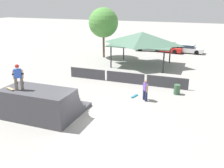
# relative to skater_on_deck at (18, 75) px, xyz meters

# --- Properties ---
(ground_plane) EXTENTS (160.00, 160.00, 0.00)m
(ground_plane) POSITION_rel_skater_on_deck_xyz_m (4.77, 1.33, -3.05)
(ground_plane) COLOR gray
(quarter_pipe_ramp) EXTENTS (4.79, 4.36, 2.06)m
(quarter_pipe_ramp) POSITION_rel_skater_on_deck_xyz_m (1.03, 0.78, -2.14)
(quarter_pipe_ramp) COLOR #424247
(quarter_pipe_ramp) RESTS_ON ground
(skater_on_deck) EXTENTS (0.71, 0.51, 1.73)m
(skater_on_deck) POSITION_rel_skater_on_deck_xyz_m (0.00, 0.00, 0.00)
(skater_on_deck) COLOR #6B6051
(skater_on_deck) RESTS_ON quarter_pipe_ramp
(skateboard_on_deck) EXTENTS (0.82, 0.48, 0.09)m
(skateboard_on_deck) POSITION_rel_skater_on_deck_xyz_m (-0.61, -0.16, -0.94)
(skateboard_on_deck) COLOR blue
(skateboard_on_deck) RESTS_ON quarter_pipe_ramp
(bystander_walking) EXTENTS (0.52, 0.60, 1.71)m
(bystander_walking) POSITION_rel_skater_on_deck_xyz_m (6.98, 6.07, -2.10)
(bystander_walking) COLOR #1E2347
(bystander_walking) RESTS_ON ground
(skateboard_on_ground) EXTENTS (0.43, 0.87, 0.09)m
(skateboard_on_ground) POSITION_rel_skater_on_deck_xyz_m (5.98, 6.56, -2.99)
(skateboard_on_ground) COLOR green
(skateboard_on_ground) RESTS_ON ground
(barrier_fence) EXTENTS (11.80, 0.12, 1.05)m
(barrier_fence) POSITION_rel_skater_on_deck_xyz_m (4.13, 9.73, -2.53)
(barrier_fence) COLOR #3D3D42
(barrier_fence) RESTS_ON ground
(pavilion_shelter) EXTENTS (7.24, 5.62, 4.06)m
(pavilion_shelter) POSITION_rel_skater_on_deck_xyz_m (3.87, 17.01, 0.23)
(pavilion_shelter) COLOR #2D2D33
(pavilion_shelter) RESTS_ON ground
(tree_beside_pavilion) EXTENTS (3.99, 3.99, 6.73)m
(tree_beside_pavilion) POSITION_rel_skater_on_deck_xyz_m (-2.18, 19.60, 1.67)
(tree_beside_pavilion) COLOR brown
(tree_beside_pavilion) RESTS_ON ground
(trash_bin) EXTENTS (0.52, 0.52, 0.85)m
(trash_bin) POSITION_rel_skater_on_deck_xyz_m (9.19, 8.37, -2.63)
(trash_bin) COLOR #385B3D
(trash_bin) RESTS_ON ground
(parked_car_silver) EXTENTS (4.53, 2.42, 1.27)m
(parked_car_silver) POSITION_rel_skater_on_deck_xyz_m (2.66, 26.38, -2.45)
(parked_car_silver) COLOR #A8AAAF
(parked_car_silver) RESTS_ON ground
(parked_car_red) EXTENTS (4.67, 2.53, 1.27)m
(parked_car_red) POSITION_rel_skater_on_deck_xyz_m (5.65, 26.32, -2.45)
(parked_car_red) COLOR red
(parked_car_red) RESTS_ON ground
(parked_car_white) EXTENTS (4.43, 2.04, 1.27)m
(parked_car_white) POSITION_rel_skater_on_deck_xyz_m (8.64, 26.76, -2.45)
(parked_car_white) COLOR silver
(parked_car_white) RESTS_ON ground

